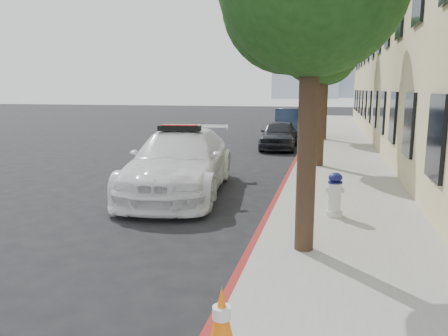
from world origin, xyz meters
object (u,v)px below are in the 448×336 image
object	(u,v)px
parked_car_mid	(279,134)
parked_car_far	(291,124)
fire_hydrant	(335,195)
traffic_cone	(222,327)
police_car	(180,162)

from	to	relation	value
parked_car_mid	parked_car_far	world-z (taller)	parked_car_far
fire_hydrant	traffic_cone	bearing A→B (deg)	-101.18
parked_car_mid	parked_car_far	xyz separation A→B (m)	(0.17, 4.02, 0.16)
police_car	parked_car_mid	xyz separation A→B (m)	(1.51, 9.16, -0.16)
police_car	traffic_cone	size ratio (longest dim) A/B	7.45
police_car	traffic_cone	distance (m)	7.62
parked_car_far	traffic_cone	size ratio (longest dim) A/B	6.31
parked_car_far	fire_hydrant	size ratio (longest dim) A/B	5.59
police_car	fire_hydrant	world-z (taller)	police_car
parked_car_far	fire_hydrant	distance (m)	15.13
police_car	traffic_cone	xyz separation A→B (m)	(2.87, -7.05, -0.28)
parked_car_far	police_car	bearing A→B (deg)	-104.85
parked_car_mid	traffic_cone	xyz separation A→B (m)	(1.36, -16.22, -0.11)
parked_car_far	fire_hydrant	xyz separation A→B (m)	(2.22, -14.96, -0.23)
parked_car_far	fire_hydrant	bearing A→B (deg)	-89.14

